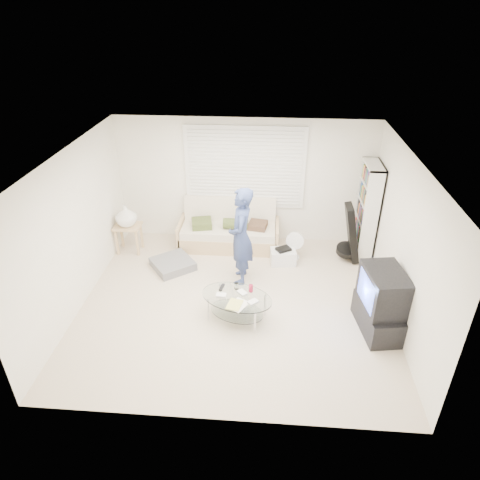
# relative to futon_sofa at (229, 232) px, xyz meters

# --- Properties ---
(ground) EXTENTS (5.00, 5.00, 0.00)m
(ground) POSITION_rel_futon_sofa_xyz_m (0.29, -1.87, -0.32)
(ground) COLOR beige
(ground) RESTS_ON ground
(room_shell) EXTENTS (5.02, 4.52, 2.51)m
(room_shell) POSITION_rel_futon_sofa_xyz_m (0.29, -1.39, 1.31)
(room_shell) COLOR white
(room_shell) RESTS_ON ground
(window_blinds) EXTENTS (2.32, 0.08, 1.62)m
(window_blinds) POSITION_rel_futon_sofa_xyz_m (0.29, 0.33, 1.23)
(window_blinds) COLOR silver
(window_blinds) RESTS_ON ground
(futon_sofa) EXTENTS (1.97, 0.80, 0.97)m
(futon_sofa) POSITION_rel_futon_sofa_xyz_m (0.00, 0.00, 0.00)
(futon_sofa) COLOR tan
(futon_sofa) RESTS_ON ground
(grey_floor_pillow) EXTENTS (0.95, 0.95, 0.15)m
(grey_floor_pillow) POSITION_rel_futon_sofa_xyz_m (-0.97, -0.90, -0.24)
(grey_floor_pillow) COLOR slate
(grey_floor_pillow) RESTS_ON ground
(side_table) EXTENTS (0.50, 0.41, 1.00)m
(side_table) POSITION_rel_futon_sofa_xyz_m (-1.93, -0.36, 0.42)
(side_table) COLOR tan
(side_table) RESTS_ON ground
(bookshelf) EXTENTS (0.29, 0.78, 1.84)m
(bookshelf) POSITION_rel_futon_sofa_xyz_m (2.61, -0.10, 0.61)
(bookshelf) COLOR white
(bookshelf) RESTS_ON ground
(guitar_case) EXTENTS (0.42, 0.42, 1.12)m
(guitar_case) POSITION_rel_futon_sofa_xyz_m (2.33, -0.37, 0.18)
(guitar_case) COLOR black
(guitar_case) RESTS_ON ground
(floor_fan) EXTENTS (0.35, 0.23, 0.57)m
(floor_fan) POSITION_rel_futon_sofa_xyz_m (1.29, -0.38, 0.01)
(floor_fan) COLOR white
(floor_fan) RESTS_ON ground
(storage_bin) EXTENTS (0.50, 0.38, 0.33)m
(storage_bin) POSITION_rel_futon_sofa_xyz_m (1.08, -0.58, -0.17)
(storage_bin) COLOR white
(storage_bin) RESTS_ON ground
(tv_unit) EXTENTS (0.64, 1.01, 1.03)m
(tv_unit) POSITION_rel_futon_sofa_xyz_m (2.48, -2.32, 0.18)
(tv_unit) COLOR black
(tv_unit) RESTS_ON ground
(coffee_table) EXTENTS (1.29, 1.02, 0.54)m
(coffee_table) POSITION_rel_futon_sofa_xyz_m (0.35, -2.24, 0.02)
(coffee_table) COLOR silver
(coffee_table) RESTS_ON ground
(standing_person) EXTENTS (0.44, 0.65, 1.76)m
(standing_person) POSITION_rel_futon_sofa_xyz_m (0.33, -1.18, 0.56)
(standing_person) COLOR navy
(standing_person) RESTS_ON ground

